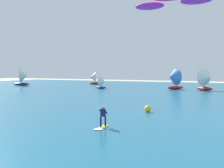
% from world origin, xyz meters
% --- Properties ---
extents(ocean, '(160.00, 90.00, 0.10)m').
position_xyz_m(ocean, '(0.00, 50.38, 0.05)').
color(ocean, '#1E607F').
rests_on(ocean, ground).
extents(kitesurfer, '(0.75, 1.99, 1.67)m').
position_xyz_m(kitesurfer, '(0.27, 15.27, 0.70)').
color(kitesurfer, yellow).
rests_on(kitesurfer, ocean).
extents(kite, '(6.69, 2.45, 1.00)m').
position_xyz_m(kite, '(4.55, 19.89, 10.44)').
color(kite, '#B21999').
extents(sailboat_center_horizon, '(2.99, 2.56, 3.43)m').
position_xyz_m(sailboat_center_horizon, '(-19.46, 52.72, 1.67)').
color(sailboat_center_horizon, navy).
rests_on(sailboat_center_horizon, ocean).
extents(sailboat_outermost, '(4.70, 4.90, 5.47)m').
position_xyz_m(sailboat_outermost, '(-3.11, 57.41, 2.60)').
color(sailboat_outermost, maroon).
rests_on(sailboat_outermost, ocean).
extents(sailboat_mid_right, '(5.01, 4.89, 5.62)m').
position_xyz_m(sailboat_mid_right, '(4.28, 56.73, 2.67)').
color(sailboat_mid_right, maroon).
rests_on(sailboat_mid_right, ocean).
extents(sailboat_near_shore, '(4.92, 4.45, 5.47)m').
position_xyz_m(sailboat_near_shore, '(-46.56, 54.06, 2.61)').
color(sailboat_near_shore, navy).
rests_on(sailboat_near_shore, ocean).
extents(sailboat_far_right, '(3.98, 3.77, 4.43)m').
position_xyz_m(sailboat_far_right, '(-31.01, 68.33, 2.13)').
color(sailboat_far_right, maroon).
rests_on(sailboat_far_right, ocean).
extents(marker_buoy, '(0.71, 0.71, 0.71)m').
position_xyz_m(marker_buoy, '(1.25, 23.81, 0.46)').
color(marker_buoy, yellow).
rests_on(marker_buoy, ocean).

